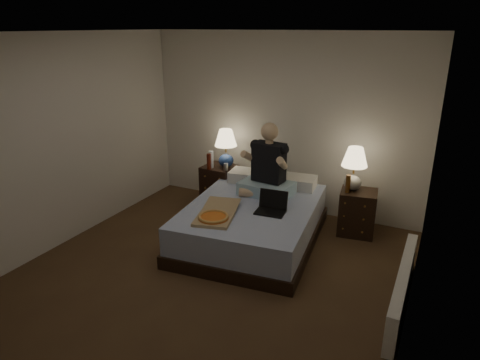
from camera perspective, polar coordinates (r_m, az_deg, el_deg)
The scene contains 18 objects.
floor at distance 4.68m, azimuth -5.02°, elevation -13.27°, with size 4.00×4.50×0.00m, color brown.
ceiling at distance 3.92m, azimuth -6.17°, elevation 18.99°, with size 4.00×4.50×0.00m, color white.
wall_back at distance 6.09m, azimuth 5.68°, elevation 7.45°, with size 4.00×2.50×0.00m, color silver.
wall_left at distance 5.42m, azimuth -23.91°, elevation 4.26°, with size 4.50×2.50×0.00m, color silver.
wall_right at distance 3.57m, azimuth 23.05°, elevation -3.23°, with size 4.50×2.50×0.00m, color silver.
bed at distance 5.34m, azimuth 1.65°, elevation -5.70°, with size 1.48×1.97×0.49m, color #607CC1.
nightstand_left at distance 6.41m, azimuth -2.73°, elevation -0.72°, with size 0.46×0.42×0.60m, color black.
nightstand_right at distance 5.71m, azimuth 15.35°, elevation -4.19°, with size 0.45×0.40×0.58m, color black.
lamp_left at distance 6.21m, azimuth -1.89°, elevation 4.25°, with size 0.32×0.32×0.56m, color navy, non-canonical shape.
lamp_right at distance 5.54m, azimuth 14.95°, elevation 1.43°, with size 0.32×0.32×0.56m, color gray, non-canonical shape.
water_bottle at distance 6.22m, azimuth -3.88°, elevation 2.75°, with size 0.07×0.07×0.25m, color silver.
soda_can at distance 6.12m, azimuth -1.90°, elevation 1.78°, with size 0.07×0.07×0.10m, color beige.
beer_bottle_left at distance 6.15m, azimuth -4.17°, elevation 2.46°, with size 0.06×0.06×0.23m, color #52170B.
beer_bottle_right at distance 5.49m, azimuth 14.19°, elevation -0.48°, with size 0.06×0.06×0.23m, color #562F0C.
person at distance 5.42m, azimuth 3.63°, elevation 2.71°, with size 0.66×0.52×0.93m, color black, non-canonical shape.
laptop at distance 4.97m, azimuth 4.08°, elevation -3.14°, with size 0.34×0.28×0.24m, color black, non-canonical shape.
pizza_box at distance 4.80m, azimuth -3.57°, elevation -5.05°, with size 0.40×0.76×0.08m, color tan, non-canonical shape.
radiator at distance 4.48m, azimuth 20.79°, elevation -13.25°, with size 0.10×1.60×0.40m, color white.
Camera 1 is at (2.08, -3.32, 2.56)m, focal length 32.00 mm.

